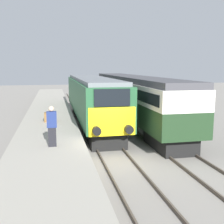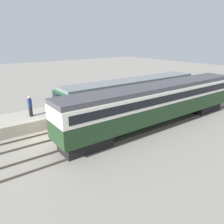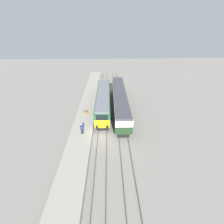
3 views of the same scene
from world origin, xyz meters
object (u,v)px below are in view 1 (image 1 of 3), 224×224
(locomotive, at_px, (92,98))
(person_on_platform, at_px, (52,126))
(passenger_carriage, at_px, (133,95))
(luggage_crate, at_px, (50,117))

(locomotive, bearing_deg, person_on_platform, -108.16)
(locomotive, height_order, passenger_carriage, passenger_carriage)
(passenger_carriage, xyz_separation_m, person_on_platform, (-6.46, -9.24, -0.40))
(locomotive, height_order, luggage_crate, locomotive)
(person_on_platform, distance_m, luggage_crate, 5.97)
(locomotive, distance_m, person_on_platform, 9.81)
(locomotive, relative_size, passenger_carriage, 0.85)
(locomotive, bearing_deg, luggage_crate, -133.60)
(passenger_carriage, bearing_deg, locomotive, 178.67)
(person_on_platform, bearing_deg, luggage_crate, 91.62)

